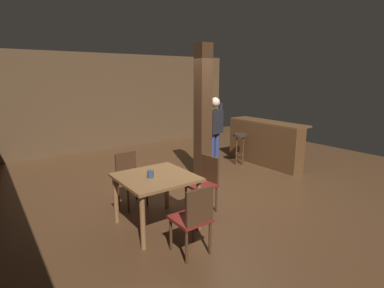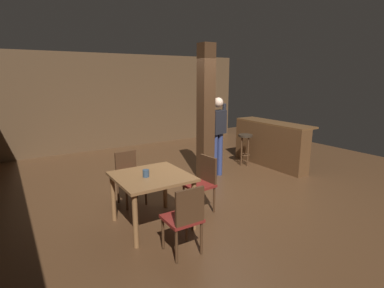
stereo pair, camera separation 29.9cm
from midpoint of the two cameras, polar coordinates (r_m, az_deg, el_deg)
ground_plane at (r=5.85m, az=2.15°, el=-8.85°), size 10.80×10.80×0.00m
wall_back at (r=9.43m, az=-14.97°, el=7.79°), size 8.00×0.10×2.80m
pillar at (r=6.24m, az=0.72°, el=5.85°), size 0.28×0.28×2.80m
dining_table at (r=4.37m, az=-8.86°, el=-7.51°), size 1.02×1.02×0.77m
chair_east at (r=4.87m, az=0.67°, el=-7.01°), size 0.45×0.45×0.89m
chair_north at (r=5.21m, az=-13.42°, el=-6.01°), size 0.45×0.45×0.89m
chair_south at (r=3.70m, az=-2.03°, el=-13.71°), size 0.42×0.42×0.89m
napkin_cup at (r=4.25m, az=-9.93°, el=-5.70°), size 0.09×0.09×0.10m
standing_person at (r=6.46m, az=3.00°, el=2.50°), size 0.47×0.25×1.72m
bar_counter at (r=7.57m, az=12.47°, el=0.23°), size 0.56×2.07×1.07m
bar_stool_near at (r=7.46m, az=8.00°, el=0.43°), size 0.34×0.34×0.77m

